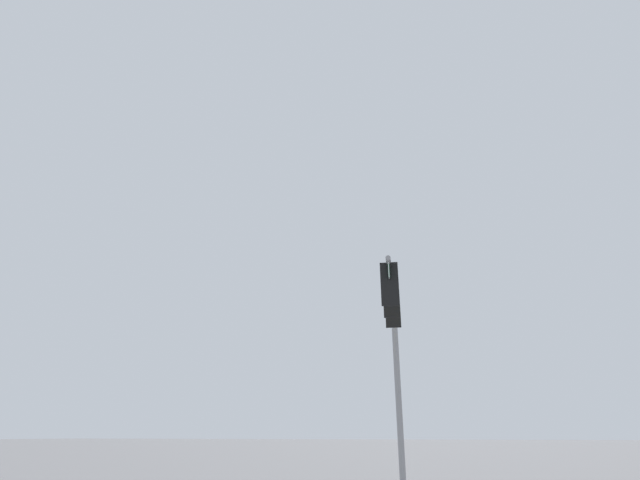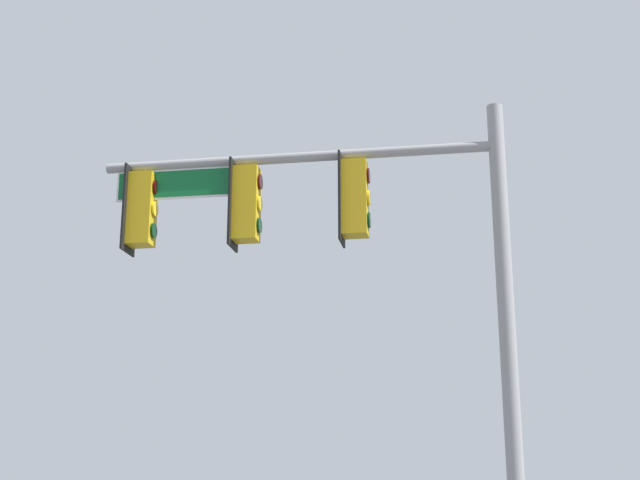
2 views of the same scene
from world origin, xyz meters
TOP-DOWN VIEW (x-y plane):
  - signal_pole_near at (-5.75, -7.58)m, footprint 5.79×1.19m

SIDE VIEW (x-z plane):
  - signal_pole_near at x=-5.75m, z-range 1.55..8.61m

